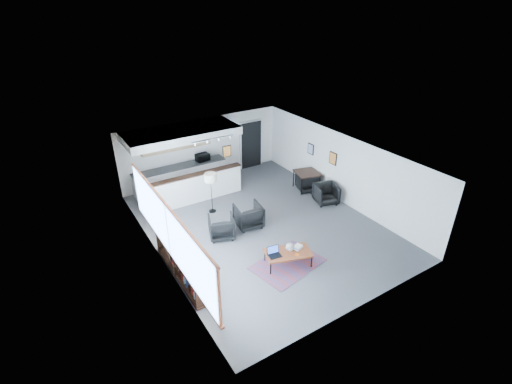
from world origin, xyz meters
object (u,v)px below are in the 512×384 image
coffee_table (288,253)px  floor_lamp (211,179)px  dining_chair_far (307,182)px  microwave (202,157)px  armchair_left (221,226)px  armchair_right (248,215)px  dining_table (307,174)px  dining_chair_near (326,195)px  book_stack (298,247)px  laptop (274,253)px  ceramic_pot (290,247)px

coffee_table → floor_lamp: floor_lamp is taller
dining_chair_far → microwave: microwave is taller
coffee_table → microwave: (0.28, 6.34, 0.71)m
armchair_left → armchair_right: 1.08m
dining_chair_far → armchair_left: bearing=33.1°
floor_lamp → coffee_table: bearing=-82.2°
microwave → coffee_table: bearing=-101.8°
dining_table → dining_chair_near: dining_table is taller
floor_lamp → book_stack: bearing=-77.2°
armchair_left → microwave: bearing=-87.0°
dining_table → dining_chair_near: size_ratio=1.54×
coffee_table → microwave: microwave is taller
laptop → microwave: 6.29m
laptop → book_stack: size_ratio=1.14×
floor_lamp → dining_table: (4.00, -0.41, -0.62)m
laptop → armchair_left: 2.23m
book_stack → floor_lamp: bearing=102.8°
armchair_right → dining_chair_near: (3.29, -0.19, -0.08)m
laptop → dining_chair_far: 5.11m
armchair_left → dining_table: (4.45, 1.18, 0.28)m
floor_lamp → ceramic_pot: bearing=-80.9°
book_stack → armchair_right: armchair_right is taller
laptop → dining_chair_near: (3.80, 2.07, -0.16)m
coffee_table → dining_chair_near: size_ratio=2.11×
laptop → microwave: microwave is taller
dining_chair_near → ceramic_pot: bearing=-129.5°
floor_lamp → dining_chair_near: size_ratio=2.15×
coffee_table → dining_chair_far: 4.87m
laptop → dining_chair_near: bearing=36.3°
dining_chair_near → microwave: microwave is taller
book_stack → dining_chair_near: (3.03, 2.17, -0.12)m
coffee_table → laptop: 0.45m
floor_lamp → microwave: 2.60m
dining_chair_near → dining_chair_far: dining_chair_near is taller
ceramic_pot → dining_table: bearing=45.3°
dining_chair_near → microwave: (-3.10, 4.15, 0.76)m
armchair_left → dining_table: 4.61m
ceramic_pot → microwave: bearing=88.3°
book_stack → dining_table: size_ratio=0.32×
ceramic_pot → armchair_left: 2.48m
ceramic_pot → dining_table: dining_table is taller
dining_table → microwave: (-3.19, 2.88, 0.43)m
coffee_table → armchair_left: 2.48m
laptop → floor_lamp: (-0.11, 3.76, 0.80)m
dining_chair_near → dining_chair_far: 1.24m
ceramic_pot → armchair_right: bearing=89.8°
dining_table → dining_chair_near: (-0.09, -1.28, -0.34)m
coffee_table → dining_chair_far: bearing=62.4°
armchair_left → floor_lamp: bearing=-85.5°
coffee_table → dining_chair_far: (3.47, 3.42, -0.06)m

